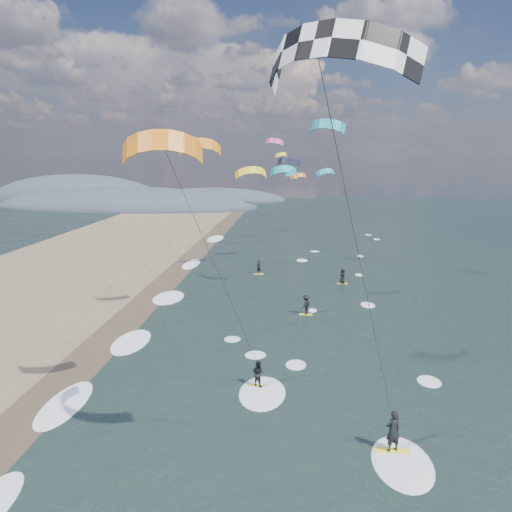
{
  "coord_description": "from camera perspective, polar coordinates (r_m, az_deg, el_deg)",
  "views": [
    {
      "loc": [
        1.51,
        -17.39,
        13.15
      ],
      "look_at": [
        -1.0,
        12.0,
        7.0
      ],
      "focal_mm": 35.0,
      "sensor_mm": 36.0,
      "label": 1
    }
  ],
  "objects": [
    {
      "name": "wet_sand_strip",
      "position": [
        33.25,
        -20.04,
        -12.27
      ],
      "size": [
        3.0,
        240.0,
        0.0
      ],
      "primitive_type": "cube",
      "color": "#382D23",
      "rests_on": "ground"
    },
    {
      "name": "ground",
      "position": [
        21.85,
        -0.08,
        -25.22
      ],
      "size": [
        260.0,
        260.0,
        0.0
      ],
      "primitive_type": "plane",
      "color": "black",
      "rests_on": "ground"
    },
    {
      "name": "far_kitesurfers",
      "position": [
        46.5,
        6.09,
        -3.67
      ],
      "size": [
        9.94,
        14.57,
        1.68
      ],
      "color": "yellow",
      "rests_on": "ground"
    },
    {
      "name": "bg_kite_field",
      "position": [
        70.68,
        3.49,
        10.81
      ],
      "size": [
        14.8,
        77.43,
        7.95
      ],
      "color": "teal",
      "rests_on": "ground"
    },
    {
      "name": "shoreline_surf",
      "position": [
        36.84,
        -15.21,
        -9.57
      ],
      "size": [
        2.4,
        79.4,
        0.11
      ],
      "color": "white",
      "rests_on": "ground"
    },
    {
      "name": "kitesurfer_near_b",
      "position": [
        22.97,
        -6.24,
        1.76
      ],
      "size": [
        6.86,
        8.39,
        14.61
      ],
      "color": "yellow",
      "rests_on": "ground"
    },
    {
      "name": "coastal_hills",
      "position": [
        134.2,
        -15.42,
        5.73
      ],
      "size": [
        80.0,
        41.0,
        15.0
      ],
      "color": "#3D4756",
      "rests_on": "ground"
    },
    {
      "name": "kitesurfer_near_a",
      "position": [
        15.51,
        9.13,
        12.42
      ],
      "size": [
        8.15,
        9.47,
        17.04
      ],
      "color": "yellow",
      "rests_on": "ground"
    }
  ]
}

